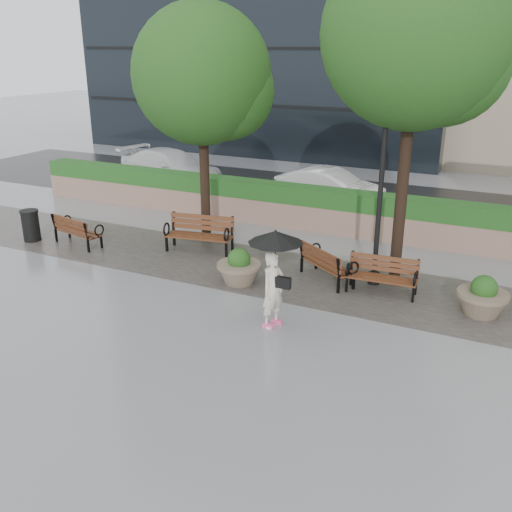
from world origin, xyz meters
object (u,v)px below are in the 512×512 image
at_px(bench_3, 381,283).
at_px(planter_right, 482,300).
at_px(planter_left, 239,270).
at_px(car_right, 330,187).
at_px(trash_bin, 31,226).
at_px(lamppost, 379,210).
at_px(pedestrian, 274,269).
at_px(car_left, 171,168).
at_px(bench_2, 327,271).
at_px(bench_0, 78,237).
at_px(bench_1, 200,241).

relative_size(bench_3, planter_right, 1.52).
relative_size(planter_left, car_right, 0.27).
xyz_separation_m(bench_3, planter_right, (2.26, -0.17, 0.10)).
relative_size(bench_3, trash_bin, 1.86).
distance_m(bench_3, trash_bin, 10.46).
bearing_deg(planter_left, lamppost, 25.33).
relative_size(trash_bin, lamppost, 0.21).
relative_size(lamppost, pedestrian, 2.06).
height_order(planter_right, car_left, car_left).
bearing_deg(planter_right, trash_bin, -177.52).
relative_size(trash_bin, car_right, 0.22).
bearing_deg(bench_2, car_left, -2.90).
xyz_separation_m(bench_3, planter_left, (-3.31, -0.92, 0.10)).
bearing_deg(pedestrian, bench_2, 14.17).
bearing_deg(planter_right, bench_0, -178.67).
relative_size(bench_2, pedestrian, 0.82).
bearing_deg(planter_right, car_left, 150.17).
relative_size(bench_3, lamppost, 0.39).
bearing_deg(lamppost, bench_1, 178.21).
distance_m(bench_3, pedestrian, 3.22).
relative_size(bench_1, trash_bin, 2.21).
height_order(bench_0, planter_right, planter_right).
bearing_deg(trash_bin, bench_1, 15.38).
xyz_separation_m(bench_2, planter_left, (-1.88, -1.10, 0.10)).
distance_m(bench_3, lamppost, 1.73).
bearing_deg(car_left, bench_1, -129.42).
distance_m(bench_0, car_right, 9.12).
xyz_separation_m(bench_1, pedestrian, (3.78, -3.26, 0.96)).
distance_m(bench_1, car_right, 6.63).
height_order(car_right, pedestrian, pedestrian).
xyz_separation_m(trash_bin, pedestrian, (8.81, -1.87, 0.81)).
bearing_deg(planter_left, bench_3, 15.53).
height_order(bench_3, lamppost, lamppost).
distance_m(planter_left, lamppost, 3.66).
xyz_separation_m(bench_1, trash_bin, (-5.03, -1.39, 0.15)).
xyz_separation_m(bench_0, planter_left, (5.59, -0.49, 0.10)).
xyz_separation_m(planter_right, car_right, (-5.97, 7.24, 0.30)).
bearing_deg(car_left, planter_left, -126.18).
relative_size(bench_0, car_right, 0.43).
relative_size(bench_2, car_left, 0.34).
height_order(bench_3, car_left, car_left).
bearing_deg(car_right, lamppost, -142.98).
bearing_deg(car_left, bench_2, -115.71).
bearing_deg(car_right, planter_right, -130.91).
relative_size(planter_right, trash_bin, 1.22).
height_order(planter_right, car_right, car_right).
bearing_deg(bench_3, bench_0, 179.11).
relative_size(planter_right, lamppost, 0.26).
height_order(lamppost, car_left, lamppost).
height_order(bench_3, car_right, car_right).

